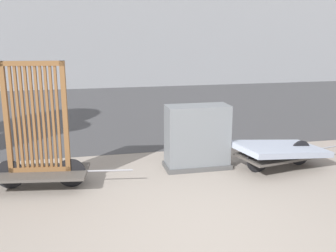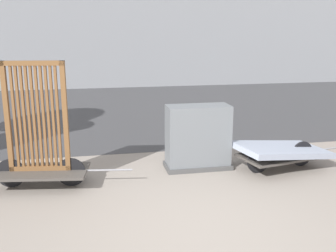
% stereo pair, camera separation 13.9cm
% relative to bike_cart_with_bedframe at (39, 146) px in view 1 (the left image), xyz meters
% --- Properties ---
extents(ground_plane, '(60.00, 60.00, 0.00)m').
position_rel_bike_cart_with_bedframe_xyz_m(ground_plane, '(1.99, -1.86, -0.66)').
color(ground_plane, gray).
extents(road_strip, '(56.00, 9.31, 0.01)m').
position_rel_bike_cart_with_bedframe_xyz_m(road_strip, '(1.99, 6.07, -0.65)').
color(road_strip, '#424244').
rests_on(road_strip, ground_plane).
extents(bike_cart_with_bedframe, '(2.14, 0.93, 1.92)m').
position_rel_bike_cart_with_bedframe_xyz_m(bike_cart_with_bedframe, '(0.00, 0.00, 0.00)').
color(bike_cart_with_bedframe, '#4C4742').
rests_on(bike_cart_with_bedframe, ground_plane).
extents(bike_cart_with_mattress, '(2.25, 1.20, 0.49)m').
position_rel_bike_cart_with_bedframe_xyz_m(bike_cart_with_mattress, '(3.98, 0.00, -0.33)').
color(bike_cart_with_mattress, '#4C4742').
rests_on(bike_cart_with_mattress, ground_plane).
extents(utility_cabinet, '(1.14, 0.53, 1.11)m').
position_rel_bike_cart_with_bedframe_xyz_m(utility_cabinet, '(2.58, 0.35, -0.14)').
color(utility_cabinet, '#4C4C4C').
rests_on(utility_cabinet, ground_plane).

